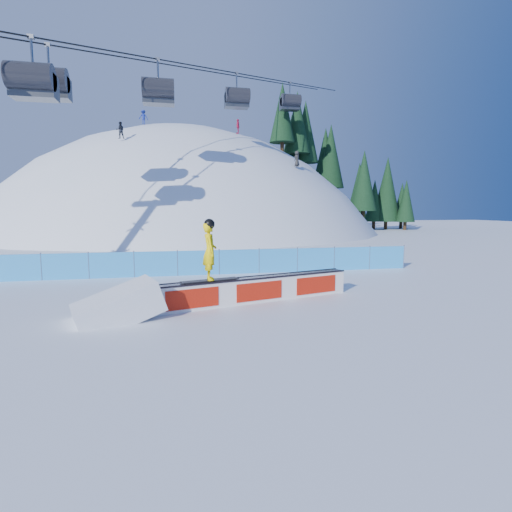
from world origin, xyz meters
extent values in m
plane|color=white|center=(0.00, 0.00, 0.00)|extent=(160.00, 160.00, 0.00)
sphere|color=white|center=(0.00, 42.00, -18.00)|extent=(64.00, 64.00, 64.00)
cylinder|color=#302113|center=(14.84, 41.54, 10.95)|extent=(0.50, 0.50, 1.40)
cone|color=black|center=(14.84, 41.54, 16.07)|extent=(3.98, 3.98, 9.04)
cylinder|color=#302113|center=(16.17, 44.01, 10.14)|extent=(0.50, 0.50, 1.40)
cone|color=black|center=(16.17, 44.01, 15.27)|extent=(3.99, 3.99, 9.06)
cylinder|color=#302113|center=(17.49, 43.71, 9.34)|extent=(0.50, 0.50, 1.40)
cone|color=black|center=(17.49, 43.71, 13.67)|extent=(3.28, 3.28, 7.46)
cylinder|color=#302113|center=(18.91, 38.00, 8.10)|extent=(0.50, 0.50, 1.40)
cone|color=black|center=(18.91, 38.00, 12.46)|extent=(3.31, 3.31, 7.52)
cylinder|color=#302113|center=(19.48, 42.38, 7.99)|extent=(0.50, 0.50, 1.40)
cone|color=black|center=(19.48, 42.38, 11.89)|extent=(2.91, 2.91, 6.62)
cylinder|color=#302113|center=(21.64, 44.10, 6.08)|extent=(0.50, 0.50, 1.40)
cone|color=black|center=(21.64, 44.10, 11.48)|extent=(4.22, 4.22, 9.60)
cylinder|color=#302113|center=(23.70, 36.01, 3.25)|extent=(0.50, 0.50, 1.40)
cone|color=black|center=(23.70, 36.01, 8.84)|extent=(4.39, 4.39, 9.98)
cylinder|color=#302113|center=(25.08, 42.37, 2.47)|extent=(0.50, 0.50, 1.40)
cone|color=black|center=(25.08, 42.37, 7.06)|extent=(3.51, 3.51, 7.99)
cylinder|color=#302113|center=(28.80, 36.57, 0.60)|extent=(0.50, 0.50, 1.40)
cone|color=black|center=(28.80, 36.57, 6.08)|extent=(4.29, 4.29, 9.75)
cylinder|color=#302113|center=(29.85, 40.61, 0.60)|extent=(0.50, 0.50, 1.40)
cone|color=black|center=(29.85, 40.61, 5.93)|extent=(4.17, 4.17, 9.47)
cylinder|color=#302113|center=(31.40, 44.66, 0.60)|extent=(0.50, 0.50, 1.40)
cone|color=black|center=(31.40, 44.66, 5.46)|extent=(3.75, 3.75, 8.51)
cylinder|color=#302113|center=(32.72, 38.95, 0.60)|extent=(0.50, 0.50, 1.40)
cone|color=black|center=(32.72, 38.95, 5.05)|extent=(3.39, 3.39, 7.71)
cylinder|color=#302113|center=(33.54, 40.32, 0.60)|extent=(0.50, 0.50, 1.40)
cone|color=black|center=(33.54, 40.32, 6.09)|extent=(4.30, 4.30, 9.78)
cube|color=#2B94E6|center=(0.00, 4.50, 0.60)|extent=(22.00, 0.03, 1.20)
cylinder|color=#425277|center=(-7.00, 4.50, 0.65)|extent=(0.05, 0.05, 1.30)
cylinder|color=#425277|center=(-5.00, 4.50, 0.65)|extent=(0.05, 0.05, 1.30)
cylinder|color=#425277|center=(-3.00, 4.50, 0.65)|extent=(0.05, 0.05, 1.30)
cylinder|color=#425277|center=(-1.00, 4.50, 0.65)|extent=(0.05, 0.05, 1.30)
cylinder|color=#425277|center=(1.00, 4.50, 0.65)|extent=(0.05, 0.05, 1.30)
cylinder|color=#425277|center=(3.00, 4.50, 0.65)|extent=(0.05, 0.05, 1.30)
cylinder|color=#425277|center=(5.00, 4.50, 0.65)|extent=(0.05, 0.05, 1.30)
cylinder|color=#425277|center=(7.00, 4.50, 0.65)|extent=(0.05, 0.05, 1.30)
cylinder|color=#425277|center=(9.00, 4.50, 0.65)|extent=(0.05, 0.05, 1.30)
cylinder|color=#425277|center=(11.00, 4.50, 0.65)|extent=(0.05, 0.05, 1.30)
cylinder|color=#212228|center=(-8.75, 10.55, 10.52)|extent=(2.40, 1.50, 1.50)
cylinder|color=#212228|center=(-2.00, 17.93, 12.36)|extent=(2.40, 1.50, 1.50)
cylinder|color=#212228|center=(5.50, 26.13, 14.40)|extent=(2.40, 1.50, 1.50)
cylinder|color=#212228|center=(13.75, 35.15, 16.64)|extent=(2.40, 1.50, 1.50)
cube|color=white|center=(1.60, -1.50, 0.41)|extent=(7.19, 2.50, 0.83)
cube|color=#8E919B|center=(1.60, -1.50, 0.85)|extent=(7.13, 2.50, 0.04)
cube|color=black|center=(1.66, -1.73, 0.86)|extent=(7.07, 2.08, 0.06)
cube|color=black|center=(1.53, -1.26, 0.86)|extent=(7.07, 2.08, 0.06)
cube|color=red|center=(1.66, -1.73, 0.41)|extent=(6.72, 1.97, 0.62)
cube|color=red|center=(1.53, -1.27, 0.41)|extent=(6.72, 1.97, 0.62)
cube|color=black|center=(-0.05, -1.97, 0.90)|extent=(1.95, 0.87, 0.04)
imported|color=#FFDE05|center=(-0.05, -1.97, 1.85)|extent=(0.47, 0.70, 1.87)
sphere|color=black|center=(-0.05, -1.97, 2.73)|extent=(0.35, 0.35, 0.35)
imported|color=black|center=(-6.02, 27.85, 10.89)|extent=(0.93, 0.80, 1.65)
imported|color=#CB1D49|center=(6.58, 32.56, 12.68)|extent=(0.57, 1.02, 1.65)
imported|color=navy|center=(-4.22, 35.74, 13.92)|extent=(1.19, 0.88, 1.65)
imported|color=#252525|center=(12.16, 27.31, 8.53)|extent=(0.95, 0.93, 1.65)
camera|label=1|loc=(-1.21, -14.78, 3.24)|focal=28.00mm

